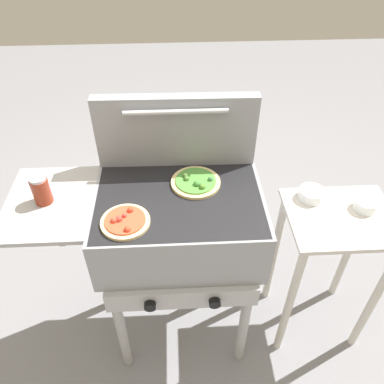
# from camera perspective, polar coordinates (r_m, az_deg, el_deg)

# --- Properties ---
(ground_plane) EXTENTS (8.00, 8.00, 0.00)m
(ground_plane) POSITION_cam_1_polar(r_m,az_deg,el_deg) (2.15, -1.40, -18.73)
(ground_plane) COLOR gray
(grill) EXTENTS (0.96, 0.53, 0.90)m
(grill) POSITION_cam_1_polar(r_m,az_deg,el_deg) (1.54, -2.37, -4.76)
(grill) COLOR gray
(grill) RESTS_ON ground_plane
(grill_lid_open) EXTENTS (0.63, 0.08, 0.30)m
(grill_lid_open) POSITION_cam_1_polar(r_m,az_deg,el_deg) (1.53, -2.33, 8.99)
(grill_lid_open) COLOR gray
(grill_lid_open) RESTS_ON grill
(pizza_veggie) EXTENTS (0.19, 0.19, 0.04)m
(pizza_veggie) POSITION_cam_1_polar(r_m,az_deg,el_deg) (1.49, 0.54, 1.50)
(pizza_veggie) COLOR #E0C17F
(pizza_veggie) RESTS_ON grill
(pizza_pepperoni) EXTENTS (0.17, 0.17, 0.03)m
(pizza_pepperoni) POSITION_cam_1_polar(r_m,az_deg,el_deg) (1.36, -9.85, -4.26)
(pizza_pepperoni) COLOR beige
(pizza_pepperoni) RESTS_ON grill
(sauce_jar) EXTENTS (0.06, 0.06, 0.11)m
(sauce_jar) POSITION_cam_1_polar(r_m,az_deg,el_deg) (1.49, -21.37, 0.29)
(sauce_jar) COLOR maroon
(sauce_jar) RESTS_ON grill
(prep_table) EXTENTS (0.44, 0.36, 0.76)m
(prep_table) POSITION_cam_1_polar(r_m,az_deg,el_deg) (1.83, 19.64, -8.19)
(prep_table) COLOR beige
(prep_table) RESTS_ON ground_plane
(topping_bowl_near) EXTENTS (0.09, 0.09, 0.04)m
(topping_bowl_near) POSITION_cam_1_polar(r_m,az_deg,el_deg) (1.73, 24.20, -1.79)
(topping_bowl_near) COLOR silver
(topping_bowl_near) RESTS_ON prep_table
(topping_bowl_far) EXTENTS (0.11, 0.11, 0.04)m
(topping_bowl_far) POSITION_cam_1_polar(r_m,az_deg,el_deg) (1.70, 17.17, -0.35)
(topping_bowl_far) COLOR silver
(topping_bowl_far) RESTS_ON prep_table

